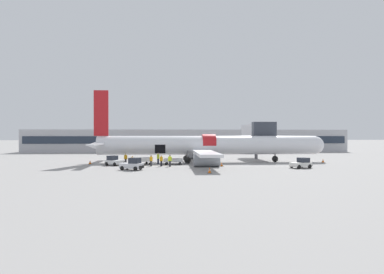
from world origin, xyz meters
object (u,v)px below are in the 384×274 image
Objects in this scene: baggage_tug_mid at (301,164)px; suitcase_on_tarmac_upright at (124,164)px; baggage_tug_lead at (114,161)px; baggage_tug_rear at (132,165)px; ground_crew_marshal at (158,158)px; ground_crew_helper at (161,160)px; ground_crew_supervisor at (170,160)px; ground_crew_loader_a at (151,160)px; baggage_cart_loading at (143,161)px; ground_crew_driver at (126,159)px; baggage_cart_queued at (174,162)px; airplane at (205,146)px; ground_crew_loader_b at (132,161)px.

baggage_tug_mid is 25.25m from suitcase_on_tarmac_upright.
baggage_tug_lead is 4.10× the size of suitcase_on_tarmac_upright.
ground_crew_marshal is (3.11, 9.19, 0.22)m from baggage_tug_rear.
baggage_tug_lead is 7.48m from ground_crew_helper.
ground_crew_supervisor is at bearing -19.20° from ground_crew_helper.
ground_crew_loader_a is at bearing 165.15° from ground_crew_supervisor.
baggage_tug_mid is 23.21m from baggage_tug_rear.
ground_crew_marshal reaches higher than baggage_cart_loading.
ground_crew_driver reaches higher than ground_crew_helper.
baggage_cart_queued is at bearing 79.59° from ground_crew_supervisor.
baggage_tug_rear is 5.58m from suitcase_on_tarmac_upright.
airplane reaches higher than ground_crew_marshal.
ground_crew_supervisor is at bearing -35.63° from baggage_cart_loading.
ground_crew_helper is at bearing -35.62° from ground_crew_driver.
ground_crew_loader_b is (-2.74, -0.01, -0.04)m from ground_crew_loader_a.
ground_crew_marshal is 2.42× the size of suitcase_on_tarmac_upright.
baggage_tug_lead is at bearing 163.71° from ground_crew_supervisor.
baggage_tug_lead is 7.87m from baggage_tug_rear.
ground_crew_loader_a is 2.86m from ground_crew_supervisor.
ground_crew_marshal reaches higher than baggage_tug_mid.
ground_crew_supervisor is (-0.61, -3.30, 0.44)m from baggage_cart_queued.
airplane is 24.48× the size of ground_crew_loader_a.
ground_crew_loader_b is 4.26m from ground_crew_helper.
baggage_tug_mid is at bearing -41.07° from airplane.
airplane is at bearing 11.64° from ground_crew_driver.
baggage_cart_loading is 2.29× the size of ground_crew_loader_a.
ground_crew_loader_b is (2.95, -1.75, 0.19)m from baggage_tug_lead.
ground_crew_supervisor is at bearing 42.76° from baggage_tug_rear.
baggage_cart_loading is (0.80, 7.56, -0.13)m from baggage_tug_rear.
baggage_cart_loading is at bearing 6.71° from baggage_tug_lead.
baggage_cart_queued is (4.76, 0.33, -0.10)m from baggage_cart_loading.
ground_crew_marshal is at bearing 76.71° from ground_crew_loader_a.
suitcase_on_tarmac_upright is at bearing 173.77° from ground_crew_supervisor.
baggage_tug_rear is 9.71m from ground_crew_marshal.
baggage_cart_loading is 4.77m from baggage_cart_queued.
baggage_cart_queued is at bearing 5.26° from baggage_tug_lead.
baggage_tug_rear reaches higher than baggage_tug_lead.
ground_crew_loader_a is (-8.68, -6.42, -1.90)m from airplane.
ground_crew_loader_b is 0.95× the size of ground_crew_helper.
ground_crew_helper is 0.95× the size of ground_crew_marshal.
ground_crew_marshal is (6.61, 2.14, 0.29)m from baggage_tug_lead.
ground_crew_loader_a is 2.27× the size of suitcase_on_tarmac_upright.
ground_crew_loader_a is 0.97× the size of ground_crew_driver.
ground_crew_marshal reaches higher than baggage_tug_lead.
airplane is at bearing 35.97° from baggage_cart_queued.
ground_crew_loader_a reaches higher than baggage_cart_loading.
suitcase_on_tarmac_upright is at bearing 107.70° from baggage_tug_rear.
airplane is 23.75× the size of ground_crew_driver.
ground_crew_marshal is at bearing 111.80° from ground_crew_supervisor.
baggage_cart_loading is at bearing 163.68° from baggage_tug_mid.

